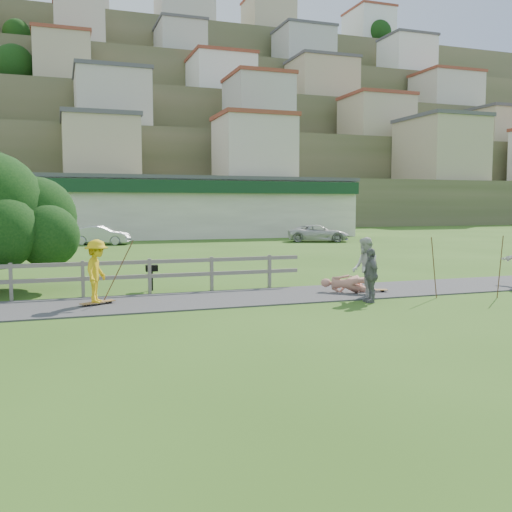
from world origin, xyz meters
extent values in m
plane|color=#325819|center=(0.00, 0.00, 0.00)|extent=(260.00, 260.00, 0.00)
cube|color=#353537|center=(0.00, 1.50, 0.02)|extent=(34.00, 3.00, 0.04)
cube|color=#656059|center=(-6.00, 3.30, 0.55)|extent=(0.10, 0.10, 1.10)
cube|color=#656059|center=(-4.00, 3.30, 0.55)|extent=(0.10, 0.10, 1.10)
cube|color=#656059|center=(-2.00, 3.30, 0.55)|extent=(0.10, 0.10, 1.10)
cube|color=#656059|center=(0.00, 3.30, 0.55)|extent=(0.10, 0.10, 1.10)
cube|color=#656059|center=(2.00, 3.30, 0.55)|extent=(0.10, 0.10, 1.10)
cube|color=#656059|center=(-4.50, 3.30, 1.00)|extent=(15.00, 0.08, 0.12)
cube|color=#656059|center=(-4.50, 3.30, 0.55)|extent=(15.00, 0.08, 0.12)
cube|color=beige|center=(4.00, 35.00, 2.40)|extent=(32.00, 10.00, 4.80)
cube|color=#14371E|center=(4.00, 29.80, 4.20)|extent=(32.00, 0.60, 1.00)
cube|color=#4E4D52|center=(4.00, 35.00, 4.95)|extent=(32.50, 10.50, 0.30)
cube|color=#45502F|center=(0.00, 55.00, 3.00)|extent=(220.00, 14.00, 6.00)
cube|color=beige|center=(0.00, 55.00, 9.50)|extent=(10.00, 9.00, 7.00)
cube|color=#4E4D52|center=(0.00, 55.00, 13.25)|extent=(10.40, 9.40, 0.50)
cube|color=#45502F|center=(0.00, 68.00, 6.50)|extent=(220.00, 14.00, 13.00)
cube|color=beige|center=(0.00, 68.00, 16.50)|extent=(10.00, 9.00, 7.00)
cube|color=#4E4D52|center=(0.00, 68.00, 20.25)|extent=(10.40, 9.40, 0.50)
cube|color=#45502F|center=(0.00, 81.00, 10.50)|extent=(220.00, 14.00, 21.00)
cube|color=beige|center=(0.00, 81.00, 24.50)|extent=(10.00, 9.00, 7.00)
cube|color=#4E4D52|center=(0.00, 81.00, 28.25)|extent=(10.40, 9.40, 0.50)
cube|color=#45502F|center=(0.00, 94.00, 15.00)|extent=(220.00, 14.00, 30.00)
cube|color=beige|center=(0.00, 94.00, 33.50)|extent=(10.00, 9.00, 7.00)
cube|color=#4E4D52|center=(0.00, 94.00, 37.25)|extent=(10.40, 9.40, 0.50)
cube|color=#45502F|center=(0.00, 108.00, 20.00)|extent=(220.00, 14.00, 40.00)
imported|color=yellow|center=(-3.69, 1.56, 0.87)|extent=(0.98, 1.27, 1.73)
imported|color=tan|center=(3.84, 1.22, 0.31)|extent=(1.40, 1.55, 0.62)
imported|color=silver|center=(3.87, 0.23, 0.91)|extent=(0.90, 1.04, 1.83)
imported|color=slate|center=(3.73, -0.33, 0.77)|extent=(0.52, 0.96, 1.55)
imported|color=#A9ABB1|center=(-1.90, 26.46, 0.65)|extent=(4.18, 2.58, 1.30)
imported|color=beige|center=(13.77, 24.38, 0.64)|extent=(5.03, 3.52, 1.27)
sphere|color=#AA250C|center=(4.44, 1.57, 0.13)|extent=(0.26, 0.26, 0.26)
cylinder|color=brown|center=(-3.09, 1.96, 0.99)|extent=(0.03, 0.03, 1.98)
cylinder|color=brown|center=(5.84, -0.37, 0.92)|extent=(0.03, 0.03, 1.84)
cylinder|color=brown|center=(7.76, -0.93, 0.93)|extent=(0.03, 0.03, 1.87)
camera|label=1|loc=(-4.62, -14.49, 2.78)|focal=40.00mm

